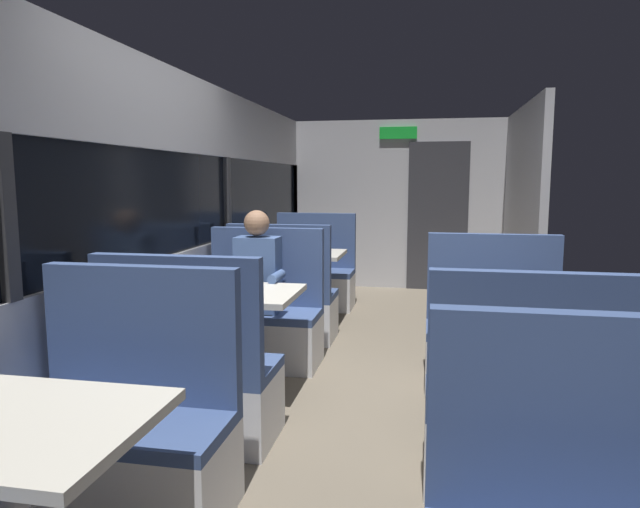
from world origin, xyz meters
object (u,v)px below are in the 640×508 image
(dining_table_near_window, at_px, (9,448))
(bench_rear_aisle_facing_end, at_px, (526,426))
(bench_far_window_facing_end, at_px, (284,305))
(bench_rear_aisle_facing_entry, at_px, (493,343))
(bench_near_window_facing_entry, at_px, (127,441))
(dining_table_mid_window, at_px, (232,305))
(bench_far_window_facing_entry, at_px, (313,279))
(seated_passenger, at_px, (259,300))
(bench_mid_window_facing_end, at_px, (192,385))
(bench_mid_window_facing_entry, at_px, (262,324))
(dining_table_rear_aisle, at_px, (508,325))
(dining_table_far_window, at_px, (300,262))

(dining_table_near_window, height_order, bench_rear_aisle_facing_end, bench_rear_aisle_facing_end)
(bench_far_window_facing_end, relative_size, bench_rear_aisle_facing_entry, 1.00)
(bench_near_window_facing_entry, xyz_separation_m, dining_table_mid_window, (0.00, 1.40, 0.31))
(dining_table_mid_window, distance_m, bench_rear_aisle_facing_end, 2.03)
(bench_far_window_facing_entry, distance_m, bench_rear_aisle_facing_end, 4.11)
(seated_passenger, bearing_deg, dining_table_near_window, -90.00)
(bench_rear_aisle_facing_entry, bearing_deg, bench_near_window_facing_entry, -133.29)
(bench_mid_window_facing_end, distance_m, bench_far_window_facing_end, 2.10)
(bench_mid_window_facing_entry, height_order, bench_far_window_facing_entry, same)
(bench_mid_window_facing_entry, xyz_separation_m, bench_rear_aisle_facing_entry, (1.79, -0.20, 0.00))
(bench_far_window_facing_entry, bearing_deg, bench_rear_aisle_facing_end, -64.18)
(dining_table_mid_window, distance_m, bench_far_window_facing_entry, 2.82)
(bench_mid_window_facing_entry, bearing_deg, bench_mid_window_facing_end, -90.00)
(bench_mid_window_facing_end, height_order, bench_rear_aisle_facing_end, same)
(dining_table_rear_aisle, bearing_deg, bench_mid_window_facing_entry, 153.32)
(dining_table_mid_window, height_order, bench_rear_aisle_facing_entry, bench_rear_aisle_facing_entry)
(seated_passenger, bearing_deg, bench_rear_aisle_facing_entry, -4.08)
(bench_mid_window_facing_end, relative_size, bench_mid_window_facing_entry, 1.00)
(bench_mid_window_facing_entry, xyz_separation_m, seated_passenger, (0.00, -0.07, 0.21))
(bench_far_window_facing_entry, distance_m, bench_rear_aisle_facing_entry, 2.91)
(dining_table_far_window, bearing_deg, bench_rear_aisle_facing_end, -59.17)
(bench_near_window_facing_entry, height_order, bench_rear_aisle_facing_end, same)
(bench_near_window_facing_entry, xyz_separation_m, bench_far_window_facing_entry, (0.00, 4.20, 0.00))
(bench_mid_window_facing_end, bearing_deg, dining_table_near_window, -90.00)
(bench_mid_window_facing_end, bearing_deg, dining_table_rear_aisle, 15.59)
(bench_rear_aisle_facing_end, bearing_deg, dining_table_mid_window, 153.32)
(bench_near_window_facing_entry, distance_m, bench_mid_window_facing_entry, 2.10)
(bench_far_window_facing_end, relative_size, bench_far_window_facing_entry, 1.00)
(dining_table_rear_aisle, bearing_deg, seated_passenger, 155.20)
(bench_mid_window_facing_end, relative_size, bench_rear_aisle_facing_end, 1.00)
(bench_mid_window_facing_entry, xyz_separation_m, dining_table_rear_aisle, (1.79, -0.90, 0.31))
(bench_mid_window_facing_end, height_order, dining_table_rear_aisle, bench_mid_window_facing_end)
(dining_table_near_window, distance_m, bench_near_window_facing_entry, 0.77)
(bench_mid_window_facing_end, bearing_deg, bench_rear_aisle_facing_entry, 33.81)
(bench_near_window_facing_entry, height_order, bench_mid_window_facing_end, same)
(dining_table_rear_aisle, distance_m, bench_rear_aisle_facing_entry, 0.77)
(bench_far_window_facing_end, bearing_deg, seated_passenger, -90.00)
(bench_far_window_facing_entry, bearing_deg, bench_mid_window_facing_end, -90.00)
(dining_table_mid_window, distance_m, bench_far_window_facing_end, 1.43)
(bench_mid_window_facing_end, relative_size, dining_table_rear_aisle, 1.22)
(bench_near_window_facing_entry, distance_m, bench_rear_aisle_facing_entry, 2.61)
(bench_rear_aisle_facing_end, xyz_separation_m, bench_rear_aisle_facing_entry, (0.00, 1.40, 0.00))
(dining_table_near_window, height_order, bench_near_window_facing_entry, bench_near_window_facing_entry)
(dining_table_mid_window, distance_m, dining_table_rear_aisle, 1.80)
(bench_mid_window_facing_entry, height_order, bench_far_window_facing_end, same)
(bench_near_window_facing_entry, bearing_deg, bench_far_window_facing_entry, 90.00)
(dining_table_mid_window, relative_size, bench_rear_aisle_facing_end, 0.82)
(bench_rear_aisle_facing_end, xyz_separation_m, seated_passenger, (-1.79, 1.53, 0.21))
(bench_far_window_facing_entry, bearing_deg, bench_mid_window_facing_entry, -90.00)
(dining_table_rear_aisle, bearing_deg, bench_far_window_facing_end, 138.19)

